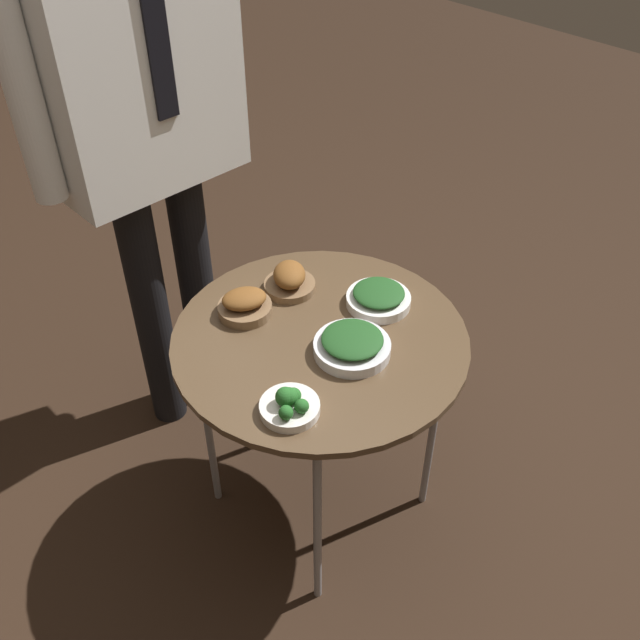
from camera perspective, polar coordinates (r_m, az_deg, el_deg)
The scene contains 8 objects.
ground_plane at distance 2.12m, azimuth -0.00°, elevation -14.02°, with size 8.00×8.00×0.00m, color black.
serving_cart at distance 1.68m, azimuth -0.00°, elevation -2.35°, with size 0.69×0.69×0.62m.
bowl_spinach_front_center at distance 1.60m, azimuth 2.59°, elevation -1.99°, with size 0.18×0.18×0.05m.
bowl_roast_center at distance 1.71m, azimuth -6.05°, elevation 1.23°, with size 0.13×0.13×0.06m.
bowl_broccoli_mid_left at distance 1.47m, azimuth -2.44°, elevation -6.77°, with size 0.13×0.13×0.06m.
bowl_roast_near_rim at distance 1.77m, azimuth -2.46°, elevation 3.23°, with size 0.13×0.13×0.07m.
bowl_spinach_back_right at distance 1.74m, azimuth 4.70°, elevation 1.80°, with size 0.16×0.16×0.05m.
waiter_figure at distance 1.81m, azimuth -14.29°, elevation 17.47°, with size 0.61×0.23×1.66m.
Camera 1 is at (-0.86, -0.89, 1.73)m, focal length 40.00 mm.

